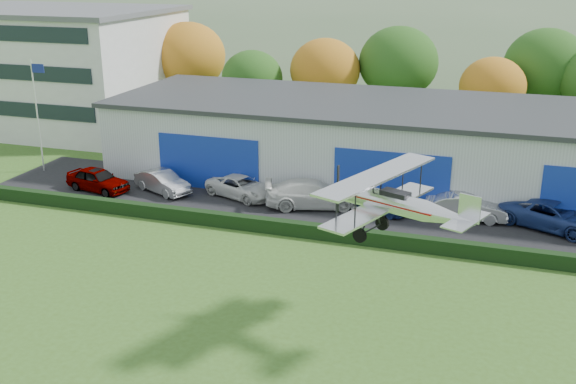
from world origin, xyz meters
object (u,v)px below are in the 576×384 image
(car_2, at_px, (241,187))
(biplane, at_px, (397,202))
(car_4, at_px, (379,201))
(car_1, at_px, (162,182))
(car_0, at_px, (98,179))
(flagpole, at_px, (37,106))
(car_5, at_px, (466,207))
(car_6, at_px, (553,215))
(office_block, at_px, (54,67))
(car_3, at_px, (313,194))
(hangar, at_px, (407,143))

(car_2, height_order, biplane, biplane)
(car_4, bearing_deg, car_1, 116.45)
(car_0, relative_size, car_2, 0.93)
(flagpole, bearing_deg, car_0, -23.27)
(car_5, relative_size, car_6, 0.81)
(car_5, distance_m, biplane, 14.52)
(car_2, distance_m, car_4, 8.85)
(office_block, xyz_separation_m, car_1, (18.42, -14.62, -4.46))
(car_1, bearing_deg, car_6, -62.48)
(office_block, distance_m, car_6, 44.56)
(car_3, height_order, car_6, car_3)
(car_3, bearing_deg, biplane, -170.26)
(car_6, bearing_deg, car_2, 114.87)
(car_5, height_order, biplane, biplane)
(flagpole, height_order, car_6, flagpole)
(car_0, relative_size, car_4, 1.14)
(car_1, height_order, car_4, car_1)
(hangar, distance_m, flagpole, 25.68)
(office_block, height_order, car_5, office_block)
(car_2, xyz_separation_m, car_6, (18.63, 0.44, 0.13))
(car_1, bearing_deg, biplane, -101.45)
(car_4, bearing_deg, car_5, -63.95)
(office_block, bearing_deg, car_2, -30.45)
(office_block, distance_m, car_4, 35.57)
(car_4, xyz_separation_m, biplane, (2.98, -13.30, 4.87))
(car_5, bearing_deg, car_2, 86.23)
(car_6, bearing_deg, car_0, 117.97)
(car_0, xyz_separation_m, car_4, (18.25, 1.85, -0.10))
(car_1, bearing_deg, car_5, -61.97)
(car_4, height_order, biplane, biplane)
(car_0, bearing_deg, car_3, -72.29)
(office_block, relative_size, biplane, 2.94)
(flagpole, bearing_deg, car_3, -3.44)
(car_5, height_order, car_6, car_6)
(car_3, bearing_deg, office_block, 44.56)
(office_block, distance_m, biplane, 44.62)
(flagpole, xyz_separation_m, car_4, (24.36, -0.78, -4.07))
(car_1, bearing_deg, hangar, -37.75)
(flagpole, relative_size, car_5, 1.71)
(car_0, relative_size, car_1, 1.04)
(car_0, distance_m, car_2, 9.56)
(hangar, bearing_deg, biplane, -83.00)
(flagpole, height_order, car_5, flagpole)
(car_2, relative_size, car_5, 1.02)
(office_block, xyz_separation_m, car_4, (32.48, -13.78, -4.50))
(biplane, bearing_deg, car_6, 85.01)
(car_3, distance_m, biplane, 15.38)
(car_2, bearing_deg, car_1, 117.89)
(office_block, relative_size, car_3, 3.57)
(office_block, relative_size, car_1, 4.80)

